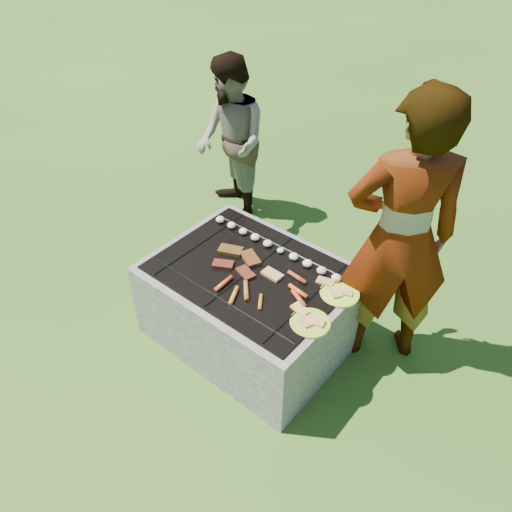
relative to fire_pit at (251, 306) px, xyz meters
The scene contains 10 objects.
lawn 0.28m from the fire_pit, ahead, with size 60.00×60.00×0.00m, color #234B12.
fire_pit is the anchor object (origin of this frame).
mushrooms 0.44m from the fire_pit, 92.97° to the left, with size 1.06×0.06×0.05m.
pork_slabs 0.37m from the fire_pit, behind, with size 0.40×0.30×0.02m.
sausages 0.41m from the fire_pit, 28.55° to the right, with size 0.53×0.47×0.03m.
bread_on_grate 0.45m from the fire_pit, 10.17° to the left, with size 0.45×0.39×0.02m.
plate_far 0.67m from the fire_pit, 17.96° to the left, with size 0.27×0.27×0.03m.
plate_near 0.66m from the fire_pit, 13.55° to the right, with size 0.28×0.28×0.03m.
cook 1.11m from the fire_pit, 32.94° to the left, with size 0.69×0.45×1.89m, color gray.
bystander 1.64m from the fire_pit, 136.45° to the left, with size 0.72×0.56×1.48m, color gray.
Camera 1 is at (1.58, -1.86, 2.74)m, focal length 35.00 mm.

